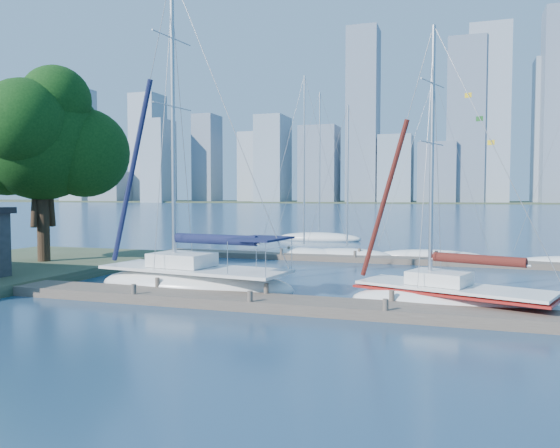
% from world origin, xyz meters
% --- Properties ---
extents(ground, '(700.00, 700.00, 0.00)m').
position_xyz_m(ground, '(0.00, 0.00, 0.00)').
color(ground, navy).
rests_on(ground, ground).
extents(near_dock, '(26.00, 2.00, 0.40)m').
position_xyz_m(near_dock, '(0.00, 0.00, 0.20)').
color(near_dock, '#4D4139').
rests_on(near_dock, ground).
extents(far_dock, '(30.00, 1.80, 0.36)m').
position_xyz_m(far_dock, '(2.00, 16.00, 0.18)').
color(far_dock, '#4D4139').
rests_on(far_dock, ground).
extents(far_shore, '(800.00, 100.00, 1.50)m').
position_xyz_m(far_shore, '(0.00, 320.00, 0.00)').
color(far_shore, '#38472D').
rests_on(far_shore, ground).
extents(tree, '(9.19, 8.35, 11.66)m').
position_xyz_m(tree, '(-15.72, 6.24, 7.72)').
color(tree, black).
rests_on(tree, ground).
extents(sailboat_navy, '(9.75, 4.33, 15.01)m').
position_xyz_m(sailboat_navy, '(-3.95, 2.32, 1.10)').
color(sailboat_navy, white).
rests_on(sailboat_navy, ground).
extents(sailboat_maroon, '(8.13, 4.92, 11.39)m').
position_xyz_m(sailboat_maroon, '(7.15, 1.96, 0.91)').
color(sailboat_maroon, white).
rests_on(sailboat_maroon, ground).
extents(bg_boat_1, '(6.32, 2.61, 12.97)m').
position_xyz_m(bg_boat_1, '(-2.97, 17.15, 0.26)').
color(bg_boat_1, white).
rests_on(bg_boat_1, ground).
extents(bg_boat_2, '(6.54, 3.33, 10.82)m').
position_xyz_m(bg_boat_2, '(0.06, 17.35, 0.24)').
color(bg_boat_2, white).
rests_on(bg_boat_2, ground).
extents(bg_boat_3, '(7.32, 2.09, 12.58)m').
position_xyz_m(bg_boat_3, '(5.62, 18.86, 0.23)').
color(bg_boat_3, white).
rests_on(bg_boat_3, ground).
extents(bg_boat_6, '(8.44, 3.98, 14.57)m').
position_xyz_m(bg_boat_6, '(-5.42, 31.34, 0.28)').
color(bg_boat_6, white).
rests_on(bg_boat_6, ground).
extents(skyline, '(503.65, 51.31, 98.56)m').
position_xyz_m(skyline, '(22.62, 290.48, 34.99)').
color(skyline, slate).
rests_on(skyline, ground).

